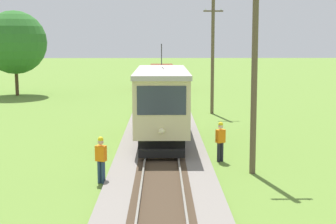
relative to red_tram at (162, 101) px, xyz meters
The scene contains 7 objects.
red_tram is the anchor object (origin of this frame).
freight_car 26.32m from the red_tram, 90.01° to the left, with size 2.40×5.20×2.31m.
utility_pole_near_tram 6.78m from the red_tram, 55.83° to the right, with size 1.40×0.56×8.03m.
utility_pole_mid 10.66m from the red_tram, 69.56° to the left, with size 1.40×0.43×8.31m.
track_worker 7.21m from the red_tram, 108.57° to the right, with size 0.44×0.37×1.78m.
second_worker 4.66m from the red_tram, 55.05° to the right, with size 0.45×0.39×1.78m.
tree_right_near 25.28m from the red_tram, 123.55° to the left, with size 5.96×5.96×8.03m.
Camera 1 is at (0.01, -4.07, 5.35)m, focal length 49.70 mm.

